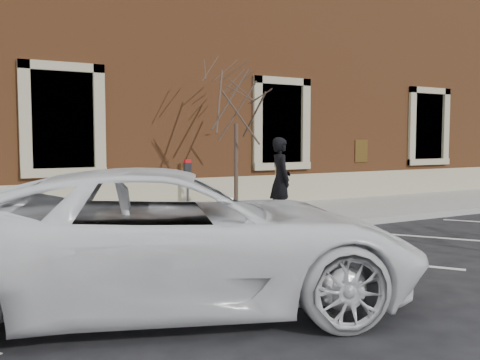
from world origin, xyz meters
TOP-DOWN VIEW (x-y plane):
  - ground at (0.00, 0.00)m, footprint 120.00×120.00m
  - sidewalk_near at (0.00, 1.75)m, footprint 40.00×3.50m
  - curb_near at (0.00, -0.05)m, footprint 40.00×0.12m
  - parking_stripes at (0.00, -2.20)m, footprint 28.00×4.40m
  - building_civic at (0.00, 7.74)m, footprint 40.00×8.62m
  - man at (1.08, 0.67)m, footprint 0.60×0.77m
  - parking_meter at (-1.37, 0.22)m, footprint 0.13×0.10m
  - tree_grate at (0.51, 1.67)m, footprint 1.12×1.12m
  - sapling at (0.51, 1.67)m, footprint 2.36×2.36m
  - white_truck at (-3.20, -3.42)m, footprint 6.40×4.50m

SIDE VIEW (x-z plane):
  - ground at x=0.00m, z-range 0.00..0.00m
  - parking_stripes at x=0.00m, z-range 0.00..0.01m
  - sidewalk_near at x=0.00m, z-range 0.00..0.15m
  - curb_near at x=0.00m, z-range 0.00..0.15m
  - tree_grate at x=0.51m, z-range 0.15..0.18m
  - white_truck at x=-3.20m, z-range 0.00..1.62m
  - man at x=1.08m, z-range 0.15..2.00m
  - parking_meter at x=-1.37m, z-range 0.43..1.85m
  - sapling at x=0.51m, z-range 0.94..4.88m
  - building_civic at x=0.00m, z-range 0.00..8.00m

